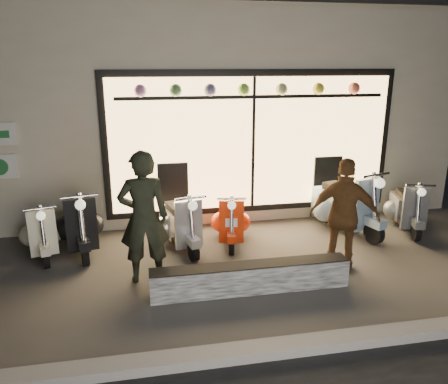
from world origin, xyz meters
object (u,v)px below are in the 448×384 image
(graffiti_barrier, at_px, (251,278))
(scooter_silver, at_px, (179,222))
(scooter_red, at_px, (231,219))
(man, at_px, (144,218))
(woman, at_px, (344,216))

(graffiti_barrier, height_order, scooter_silver, scooter_silver)
(graffiti_barrier, bearing_deg, scooter_red, 86.71)
(scooter_silver, distance_m, man, 1.42)
(scooter_silver, height_order, woman, woman)
(scooter_red, bearing_deg, woman, -36.08)
(man, distance_m, woman, 2.88)
(graffiti_barrier, xyz_separation_m, scooter_red, (0.11, 1.85, 0.16))
(graffiti_barrier, distance_m, woman, 1.67)
(scooter_silver, xyz_separation_m, scooter_red, (0.92, 0.07, -0.03))
(woman, bearing_deg, graffiti_barrier, 43.47)
(scooter_red, xyz_separation_m, woman, (1.38, -1.46, 0.49))
(woman, bearing_deg, man, 24.82)
(woman, bearing_deg, scooter_silver, -2.21)
(graffiti_barrier, height_order, woman, woman)
(scooter_silver, xyz_separation_m, man, (-0.57, -1.18, 0.55))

